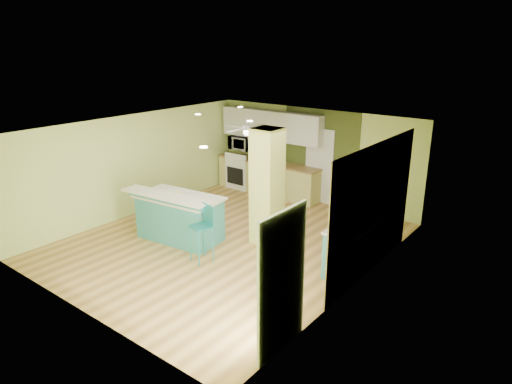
% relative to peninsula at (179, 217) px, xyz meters
% --- Properties ---
extents(floor, '(6.00, 7.00, 0.01)m').
position_rel_peninsula_xyz_m(floor, '(0.94, 0.56, -0.53)').
color(floor, olive).
rests_on(floor, ground).
extents(ceiling, '(6.00, 7.00, 0.01)m').
position_rel_peninsula_xyz_m(ceiling, '(0.94, 0.56, 1.98)').
color(ceiling, white).
rests_on(ceiling, wall_back).
extents(wall_back, '(6.00, 0.01, 2.50)m').
position_rel_peninsula_xyz_m(wall_back, '(0.94, 4.06, 0.72)').
color(wall_back, '#CADF77').
rests_on(wall_back, floor).
extents(wall_front, '(6.00, 0.01, 2.50)m').
position_rel_peninsula_xyz_m(wall_front, '(0.94, -2.95, 0.72)').
color(wall_front, '#CADF77').
rests_on(wall_front, floor).
extents(wall_left, '(0.01, 7.00, 2.50)m').
position_rel_peninsula_xyz_m(wall_left, '(-2.06, 0.56, 0.72)').
color(wall_left, '#CADF77').
rests_on(wall_left, floor).
extents(wall_right, '(0.01, 7.00, 2.50)m').
position_rel_peninsula_xyz_m(wall_right, '(3.95, 0.56, 0.72)').
color(wall_right, '#CADF77').
rests_on(wall_right, floor).
extents(wood_panel, '(0.02, 3.40, 2.50)m').
position_rel_peninsula_xyz_m(wood_panel, '(3.93, 1.16, 0.72)').
color(wood_panel, olive).
rests_on(wood_panel, floor).
extents(olive_accent, '(2.20, 0.02, 2.50)m').
position_rel_peninsula_xyz_m(olive_accent, '(1.14, 4.04, 0.72)').
color(olive_accent, '#444E1F').
rests_on(olive_accent, floor).
extents(interior_door, '(0.82, 0.05, 2.00)m').
position_rel_peninsula_xyz_m(interior_door, '(1.14, 4.02, 0.47)').
color(interior_door, white).
rests_on(interior_door, floor).
extents(french_door, '(0.04, 1.08, 2.10)m').
position_rel_peninsula_xyz_m(french_door, '(3.91, -1.74, 0.52)').
color(french_door, silver).
rests_on(french_door, floor).
extents(column, '(0.55, 0.55, 2.50)m').
position_rel_peninsula_xyz_m(column, '(1.59, 1.06, 0.72)').
color(column, '#C6D060').
rests_on(column, floor).
extents(kitchen_run, '(3.25, 0.63, 0.94)m').
position_rel_peninsula_xyz_m(kitchen_run, '(-0.36, 3.76, -0.06)').
color(kitchen_run, '#C6C067').
rests_on(kitchen_run, floor).
extents(stove, '(0.76, 0.66, 1.08)m').
position_rel_peninsula_xyz_m(stove, '(-1.31, 3.75, -0.07)').
color(stove, white).
rests_on(stove, floor).
extents(upper_cabinets, '(3.20, 0.34, 0.80)m').
position_rel_peninsula_xyz_m(upper_cabinets, '(-0.36, 3.88, 1.42)').
color(upper_cabinets, white).
rests_on(upper_cabinets, wall_back).
extents(microwave, '(0.70, 0.48, 0.39)m').
position_rel_peninsula_xyz_m(microwave, '(-1.31, 3.76, 0.82)').
color(microwave, silver).
rests_on(microwave, wall_back).
extents(ceiling_fan, '(1.41, 1.41, 0.61)m').
position_rel_peninsula_xyz_m(ceiling_fan, '(-0.16, 2.56, 1.55)').
color(ceiling_fan, silver).
rests_on(ceiling_fan, ceiling).
extents(pendant_lamp, '(0.14, 0.14, 0.69)m').
position_rel_peninsula_xyz_m(pendant_lamp, '(3.59, 1.31, 1.36)').
color(pendant_lamp, white).
rests_on(pendant_lamp, ceiling).
extents(wall_decor, '(0.03, 0.90, 0.70)m').
position_rel_peninsula_xyz_m(wall_decor, '(3.91, 1.36, 1.02)').
color(wall_decor, brown).
rests_on(wall_decor, wood_panel).
extents(peninsula, '(2.18, 1.34, 1.14)m').
position_rel_peninsula_xyz_m(peninsula, '(0.00, 0.00, 0.00)').
color(peninsula, teal).
rests_on(peninsula, floor).
extents(bar_stool, '(0.47, 0.47, 1.16)m').
position_rel_peninsula_xyz_m(bar_stool, '(1.15, -0.40, 0.25)').
color(bar_stool, teal).
rests_on(bar_stool, floor).
extents(side_counter, '(0.61, 1.45, 0.93)m').
position_rel_peninsula_xyz_m(side_counter, '(3.64, 1.05, -0.06)').
color(side_counter, teal).
rests_on(side_counter, floor).
extents(fruit_bowl, '(0.39, 0.39, 0.07)m').
position_rel_peninsula_xyz_m(fruit_bowl, '(-0.11, 3.70, 0.45)').
color(fruit_bowl, '#3C2218').
rests_on(fruit_bowl, kitchen_run).
extents(canister, '(0.14, 0.14, 0.17)m').
position_rel_peninsula_xyz_m(canister, '(0.13, -0.11, 0.55)').
color(canister, gold).
rests_on(canister, peninsula).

